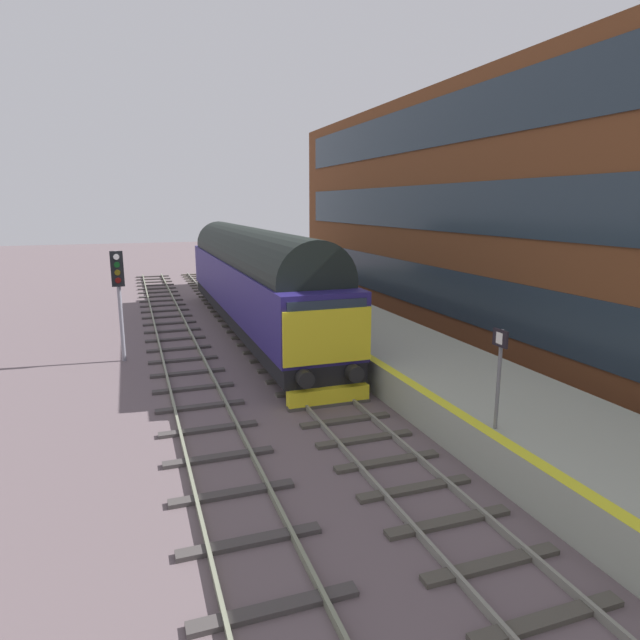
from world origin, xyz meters
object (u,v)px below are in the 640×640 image
(diesel_locomotive, at_px, (252,277))
(platform_number_sign, at_px, (499,364))
(signal_post_near, at_px, (119,290))
(waiting_passenger, at_px, (342,293))

(diesel_locomotive, relative_size, platform_number_sign, 9.33)
(signal_post_near, bearing_deg, waiting_passenger, 3.32)
(signal_post_near, bearing_deg, platform_number_sign, -56.94)
(platform_number_sign, distance_m, waiting_passenger, 12.20)
(diesel_locomotive, height_order, signal_post_near, diesel_locomotive)
(signal_post_near, distance_m, platform_number_sign, 13.86)
(signal_post_near, relative_size, platform_number_sign, 1.88)
(platform_number_sign, bearing_deg, waiting_passenger, 84.00)
(diesel_locomotive, bearing_deg, signal_post_near, -150.14)
(diesel_locomotive, xyz_separation_m, waiting_passenger, (3.25, -2.69, -0.50))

